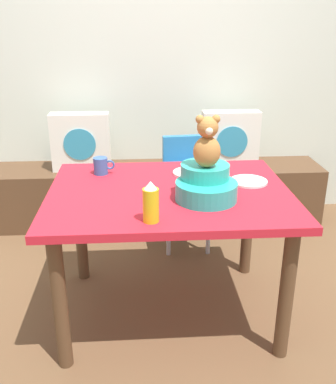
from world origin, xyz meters
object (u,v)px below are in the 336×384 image
teddy_bear (207,143)px  dinner_plate_far (249,181)px  dining_table (169,209)px  dinner_plate_near (191,173)px  pillow_floral_left (81,142)px  pillow_floral_right (230,139)px  coffee_mug (101,166)px  highchair (187,178)px  ketchup_bottle (151,203)px  infant_seat_teal (206,184)px

teddy_bear → dinner_plate_far: 0.43m
dining_table → dinner_plate_near: 0.30m
pillow_floral_left → dining_table: bearing=-63.7°
dining_table → dinner_plate_far: bearing=11.3°
pillow_floral_right → coffee_mug: size_ratio=3.67×
pillow_floral_left → dinner_plate_far: bearing=-47.4°
pillow_floral_right → dinner_plate_near: 1.05m
highchair → ketchup_bottle: ketchup_bottle is taller
pillow_floral_left → dinner_plate_far: (1.03, -1.12, 0.07)m
dining_table → coffee_mug: bearing=142.7°
dining_table → dinner_plate_far: (0.43, 0.09, 0.11)m
dining_table → coffee_mug: coffee_mug is taller
highchair → teddy_bear: (-0.01, -0.91, 0.50)m
teddy_bear → ketchup_bottle: teddy_bear is taller
pillow_floral_left → pillow_floral_right: 1.16m
dinner_plate_near → dining_table: bearing=-119.3°
teddy_bear → dinner_plate_far: size_ratio=1.25×
coffee_mug → dinner_plate_near: size_ratio=0.60×
highchair → infant_seat_teal: bearing=-90.5°
pillow_floral_right → dinner_plate_near: size_ratio=2.20×
pillow_floral_right → dinner_plate_far: bearing=-96.5°
pillow_floral_left → dinner_plate_near: 1.21m
teddy_bear → coffee_mug: (-0.53, 0.40, -0.23)m
highchair → dinner_plate_near: (-0.04, -0.54, 0.22)m
pillow_floral_left → dinner_plate_near: (0.73, -0.96, 0.07)m
teddy_bear → dinner_plate_far: (0.26, 0.20, -0.27)m
highchair → dinner_plate_far: 0.78m
pillow_floral_right → ketchup_bottle: bearing=-112.9°
pillow_floral_right → dining_table: bearing=-114.9°
highchair → infant_seat_teal: size_ratio=2.39×
dining_table → ketchup_bottle: (-0.10, -0.36, 0.19)m
dining_table → infant_seat_teal: 0.27m
infant_seat_teal → ketchup_bottle: ketchup_bottle is taller
infant_seat_teal → dinner_plate_far: 0.34m
pillow_floral_left → coffee_mug: size_ratio=3.67×
ketchup_bottle → teddy_bear: bearing=42.1°
dinner_plate_near → dinner_plate_far: bearing=-28.4°
infant_seat_teal → highchair: bearing=89.5°
coffee_mug → dinner_plate_far: size_ratio=0.60×
highchair → teddy_bear: size_ratio=3.16×
pillow_floral_right → highchair: size_ratio=0.56×
infant_seat_teal → dinner_plate_near: bearing=95.0°
pillow_floral_left → pillow_floral_right: size_ratio=1.00×
pillow_floral_right → dinner_plate_far: pillow_floral_right is taller
pillow_floral_left → infant_seat_teal: bearing=-60.0°
teddy_bear → dinner_plate_near: teddy_bear is taller
highchair → dinner_plate_near: highchair is taller
infant_seat_teal → dinner_plate_far: (0.26, 0.20, -0.07)m
pillow_floral_right → coffee_mug: bearing=-134.9°
dining_table → highchair: bearing=77.3°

